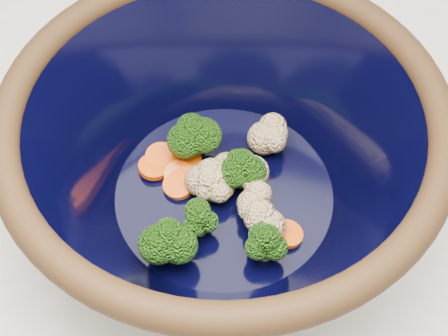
% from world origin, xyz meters
% --- Properties ---
extents(counter, '(1.20, 1.20, 0.90)m').
position_xyz_m(counter, '(0.00, 0.00, 0.45)').
color(counter, beige).
rests_on(counter, ground).
extents(mixing_bowl, '(0.47, 0.47, 0.16)m').
position_xyz_m(mixing_bowl, '(-0.10, -0.08, 0.99)').
color(mixing_bowl, black).
rests_on(mixing_bowl, counter).
extents(vegetable_pile, '(0.17, 0.18, 0.05)m').
position_xyz_m(vegetable_pile, '(-0.11, -0.09, 0.96)').
color(vegetable_pile, '#608442').
rests_on(vegetable_pile, mixing_bowl).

